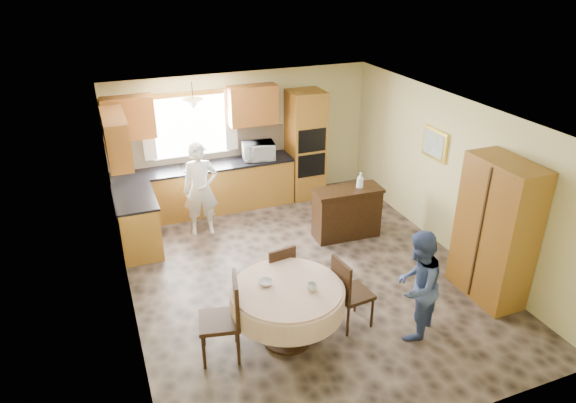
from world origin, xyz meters
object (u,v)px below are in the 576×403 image
(dining_table, at_px, (287,299))
(chair_right, at_px, (348,290))
(person_sink, at_px, (201,189))
(person_dining, at_px, (417,286))
(oven_tower, at_px, (305,145))
(sideboard, at_px, (347,214))
(chair_back, at_px, (279,272))
(chair_left, at_px, (226,314))
(cupboard, at_px, (495,231))

(dining_table, distance_m, chair_right, 0.82)
(person_sink, xyz_separation_m, person_dining, (1.87, -3.60, -0.09))
(oven_tower, bearing_deg, sideboard, -90.11)
(chair_back, height_order, person_dining, person_dining)
(chair_left, relative_size, person_dining, 0.74)
(chair_right, xyz_separation_m, person_sink, (-1.16, 3.16, 0.26))
(person_dining, bearing_deg, chair_right, -69.32)
(chair_back, distance_m, chair_right, 0.99)
(person_sink, bearing_deg, oven_tower, 26.47)
(dining_table, distance_m, person_dining, 1.60)
(dining_table, bearing_deg, chair_left, 178.56)
(chair_left, relative_size, chair_back, 1.15)
(cupboard, relative_size, person_sink, 1.24)
(person_dining, bearing_deg, chair_back, -77.95)
(oven_tower, relative_size, chair_left, 1.96)
(cupboard, xyz_separation_m, chair_back, (-2.83, 0.83, -0.49))
(dining_table, distance_m, chair_left, 0.76)
(chair_right, bearing_deg, dining_table, 82.36)
(dining_table, relative_size, chair_right, 1.38)
(sideboard, relative_size, person_dining, 0.80)
(cupboard, height_order, person_sink, cupboard)
(oven_tower, distance_m, chair_left, 4.75)
(sideboard, distance_m, chair_left, 3.40)
(chair_left, height_order, chair_right, chair_left)
(dining_table, bearing_deg, chair_back, 77.73)
(cupboard, height_order, chair_left, cupboard)
(dining_table, xyz_separation_m, chair_right, (0.82, -0.02, -0.06))
(cupboard, distance_m, chair_back, 2.99)
(chair_back, distance_m, person_dining, 1.82)
(chair_back, bearing_deg, sideboard, -149.33)
(sideboard, relative_size, chair_right, 1.15)
(chair_right, distance_m, person_sink, 3.37)
(person_sink, distance_m, person_dining, 4.06)
(oven_tower, distance_m, chair_back, 3.69)
(oven_tower, relative_size, chair_back, 2.24)
(cupboard, relative_size, chair_right, 2.02)
(person_sink, bearing_deg, cupboard, -36.97)
(cupboard, xyz_separation_m, dining_table, (-2.98, 0.11, -0.40))
(dining_table, height_order, person_sink, person_sink)
(sideboard, height_order, chair_back, chair_back)
(dining_table, bearing_deg, sideboard, 47.85)
(oven_tower, distance_m, dining_table, 4.38)
(oven_tower, bearing_deg, chair_right, -105.58)
(chair_back, bearing_deg, person_dining, 131.41)
(cupboard, distance_m, dining_table, 3.01)
(chair_back, bearing_deg, chair_right, 124.10)
(oven_tower, distance_m, chair_right, 4.12)
(dining_table, bearing_deg, oven_tower, 63.96)
(dining_table, distance_m, chair_back, 0.74)
(chair_left, relative_size, chair_right, 1.08)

